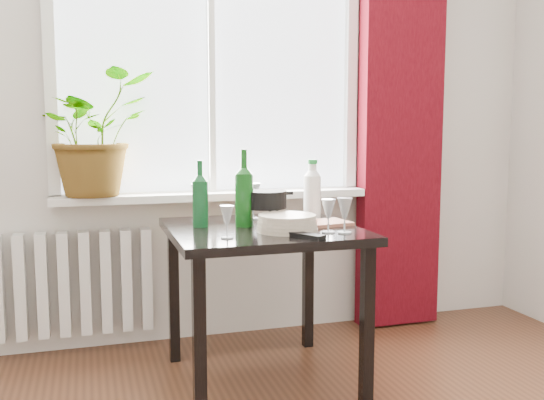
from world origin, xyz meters
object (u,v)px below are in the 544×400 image
object	(u,v)px
wineglass_far_right	(345,215)
wineglass_back_center	(253,201)
potted_plant	(93,133)
cleaning_bottle	(312,189)
radiator	(75,283)
tv_remote	(305,235)
wine_bottle_right	(244,187)
wineglass_back_left	(199,202)
table	(262,246)
plate_stack	(287,223)
fondue_pot	(265,207)
wine_bottle_left	(200,193)
cutting_board	(319,223)
bottle_amber	(243,190)
wineglass_front_right	(328,216)
wineglass_front_left	(227,222)

from	to	relation	value
wineglass_far_right	wineglass_back_center	xyz separation A→B (m)	(-0.27, 0.52, 0.01)
potted_plant	cleaning_bottle	world-z (taller)	potted_plant
potted_plant	radiator	bearing A→B (deg)	166.87
tv_remote	wine_bottle_right	bearing A→B (deg)	84.57
wineglass_back_center	wineglass_back_left	bearing A→B (deg)	176.69
table	wineglass_back_left	size ratio (longest dim) A/B	4.51
wineglass_back_center	tv_remote	xyz separation A→B (m)	(0.07, -0.57, -0.08)
table	tv_remote	world-z (taller)	tv_remote
table	plate_stack	xyz separation A→B (m)	(0.07, -0.15, 0.13)
potted_plant	fondue_pot	xyz separation A→B (m)	(0.76, -0.53, -0.35)
wine_bottle_left	wineglass_back_left	xyz separation A→B (m)	(0.02, 0.17, -0.06)
wine_bottle_right	cutting_board	size ratio (longest dim) A/B	1.27
table	cleaning_bottle	size ratio (longest dim) A/B	2.79
wine_bottle_right	cutting_board	world-z (taller)	wine_bottle_right
radiator	cleaning_bottle	bearing A→B (deg)	-21.29
table	cutting_board	distance (m)	0.29
radiator	cleaning_bottle	xyz separation A→B (m)	(1.16, -0.45, 0.51)
potted_plant	plate_stack	bearing A→B (deg)	-43.31
radiator	bottle_amber	xyz separation A→B (m)	(0.83, -0.36, 0.50)
cleaning_bottle	wineglass_front_right	xyz separation A→B (m)	(-0.08, -0.41, -0.08)
plate_stack	fondue_pot	size ratio (longest dim) A/B	1.14
radiator	cutting_board	size ratio (longest dim) A/B	2.78
wineglass_front_left	bottle_amber	bearing A→B (deg)	68.70
radiator	wine_bottle_right	world-z (taller)	wine_bottle_right
wine_bottle_left	table	bearing A→B (deg)	-17.95
fondue_pot	cutting_board	size ratio (longest dim) A/B	0.83
bottle_amber	cutting_board	bearing A→B (deg)	-45.65
wine_bottle_right	tv_remote	bearing A→B (deg)	-65.73
cutting_board	wineglass_back_center	bearing A→B (deg)	132.18
radiator	tv_remote	world-z (taller)	tv_remote
potted_plant	cutting_board	xyz separation A→B (m)	(1.00, -0.63, -0.42)
bottle_amber	wineglass_far_right	size ratio (longest dim) A/B	1.81
wine_bottle_left	cleaning_bottle	distance (m)	0.59
radiator	bottle_amber	size ratio (longest dim) A/B	2.78
plate_stack	wineglass_back_left	bearing A→B (deg)	127.61
cutting_board	cleaning_bottle	bearing A→B (deg)	77.66
potted_plant	wine_bottle_right	size ratio (longest dim) A/B	1.76
wineglass_front_right	tv_remote	distance (m)	0.18
tv_remote	cutting_board	world-z (taller)	tv_remote
potted_plant	wineglass_back_left	xyz separation A→B (m)	(0.48, -0.34, -0.33)
potted_plant	wineglass_front_right	distance (m)	1.32
wineglass_front_left	cutting_board	distance (m)	0.54
tv_remote	wineglass_front_right	bearing A→B (deg)	1.88
radiator	table	size ratio (longest dim) A/B	0.94
cleaning_bottle	wineglass_far_right	bearing A→B (deg)	-92.51
radiator	wineglass_front_right	bearing A→B (deg)	-38.76
potted_plant	wineglass_front_left	size ratio (longest dim) A/B	4.62
bottle_amber	wineglass_far_right	distance (m)	0.63
wineglass_far_right	wineglass_back_left	bearing A→B (deg)	135.54
radiator	wine_bottle_left	bearing A→B (deg)	-43.14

